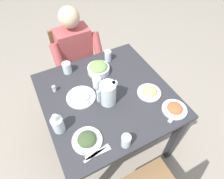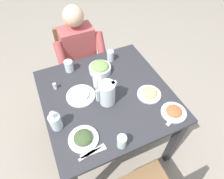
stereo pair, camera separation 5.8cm
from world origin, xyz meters
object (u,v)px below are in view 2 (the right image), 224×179
object	(u,v)px
salt_shaker	(55,86)
water_glass_far_right	(69,66)
plate_yoghurt	(81,95)
water_glass_by_pitcher	(97,82)
water_glass_center	(110,56)
dining_table	(107,102)
water_glass_far_left	(122,141)
salad_bowl	(100,68)
chair_near	(78,59)
water_pitcher	(107,93)
plate_rice_curry	(174,112)
oil_carafe	(56,122)
diner_near	(82,60)
plate_dolmas	(83,138)
plate_fries	(149,93)

from	to	relation	value
salt_shaker	water_glass_far_right	bearing A→B (deg)	-135.93
water_glass_far_right	plate_yoghurt	bearing A→B (deg)	89.44
water_glass_by_pitcher	water_glass_center	distance (m)	0.34
dining_table	water_glass_far_left	size ratio (longest dim) A/B	10.21
salad_bowl	water_glass_by_pitcher	xyz separation A→B (m)	(0.08, 0.15, 0.00)
chair_near	water_glass_center	world-z (taller)	chair_near
water_glass_far_right	chair_near	bearing A→B (deg)	-112.09
water_pitcher	salad_bowl	distance (m)	0.34
plate_rice_curry	oil_carafe	bearing A→B (deg)	-16.45
dining_table	chair_near	xyz separation A→B (m)	(0.02, -0.81, -0.15)
diner_near	plate_dolmas	xyz separation A→B (m)	(0.28, 0.90, 0.14)
diner_near	plate_fries	size ratio (longest dim) A/B	6.17
chair_near	water_pitcher	bearing A→B (deg)	89.42
plate_yoghurt	water_pitcher	bearing A→B (deg)	142.68
plate_fries	plate_dolmas	size ratio (longest dim) A/B	0.93
dining_table	chair_near	bearing A→B (deg)	-88.91
diner_near	water_glass_far_right	size ratio (longest dim) A/B	11.55
diner_near	water_glass_far_right	xyz separation A→B (m)	(0.17, 0.23, 0.17)
plate_dolmas	water_glass_far_left	world-z (taller)	water_glass_far_left
chair_near	plate_dolmas	size ratio (longest dim) A/B	4.28
plate_dolmas	water_glass_center	xyz separation A→B (m)	(-0.48, -0.66, 0.03)
chair_near	water_glass_far_left	xyz separation A→B (m)	(0.06, 1.24, 0.31)
salt_shaker	plate_dolmas	bearing A→B (deg)	97.04
plate_rice_curry	water_glass_far_left	xyz separation A→B (m)	(0.45, 0.07, 0.03)
salad_bowl	oil_carafe	bearing A→B (deg)	39.40
salad_bowl	plate_dolmas	world-z (taller)	salad_bowl
plate_yoghurt	salt_shaker	world-z (taller)	salt_shaker
plate_dolmas	water_glass_by_pitcher	size ratio (longest dim) A/B	2.28
salad_bowl	water_glass_far_right	xyz separation A→B (m)	(0.24, -0.12, 0.01)
salad_bowl	plate_dolmas	bearing A→B (deg)	58.51
diner_near	salad_bowl	xyz separation A→B (m)	(-0.06, 0.35, 0.16)
salad_bowl	water_glass_far_left	bearing A→B (deg)	79.42
plate_dolmas	oil_carafe	size ratio (longest dim) A/B	1.21
chair_near	water_glass_center	distance (m)	0.59
dining_table	water_glass_far_left	bearing A→B (deg)	79.44
plate_rice_curry	plate_yoghurt	size ratio (longest dim) A/B	0.81
water_glass_far_left	water_glass_center	bearing A→B (deg)	-108.96
water_glass_center	water_glass_far_right	size ratio (longest dim) A/B	1.00
water_glass_by_pitcher	water_glass_far_right	xyz separation A→B (m)	(0.16, -0.27, 0.01)
plate_rice_curry	water_glass_far_left	size ratio (longest dim) A/B	1.89
plate_fries	water_glass_center	distance (m)	0.52
chair_near	plate_yoghurt	xyz separation A→B (m)	(0.18, 0.75, 0.28)
water_glass_by_pitcher	salt_shaker	distance (m)	0.34
oil_carafe	water_glass_far_right	bearing A→B (deg)	-114.56
chair_near	salt_shaker	distance (m)	0.74
plate_fries	plate_rice_curry	distance (m)	0.23
chair_near	water_pitcher	distance (m)	0.95
salad_bowl	plate_fries	distance (m)	0.48
plate_fries	oil_carafe	distance (m)	0.72
dining_table	plate_fries	distance (m)	0.36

